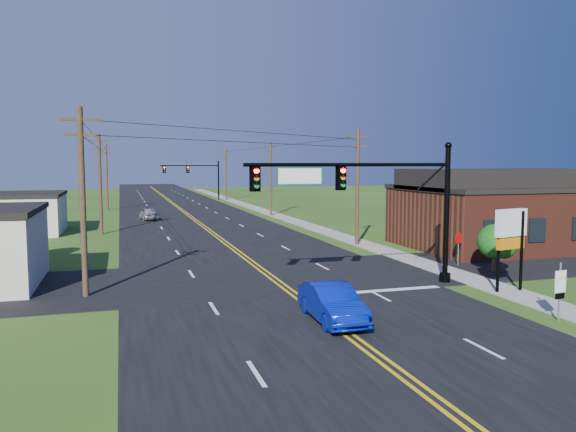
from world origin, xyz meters
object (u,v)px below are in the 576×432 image
object	(u,v)px
blue_car	(332,304)
signal_mast_far	(193,174)
route_sign	(560,287)
stop_sign	(459,242)
signal_mast_main	(370,195)

from	to	relation	value
blue_car	signal_mast_far	bearing A→B (deg)	88.11
blue_car	route_sign	xyz separation A→B (m)	(8.84, -2.51, 0.65)
stop_sign	blue_car	bearing A→B (deg)	-165.93
blue_car	stop_sign	size ratio (longest dim) A/B	2.16
signal_mast_main	signal_mast_far	world-z (taller)	same
signal_mast_far	stop_sign	world-z (taller)	signal_mast_far
signal_mast_far	blue_car	size ratio (longest dim) A/B	2.40
signal_mast_main	stop_sign	world-z (taller)	signal_mast_main
signal_mast_far	route_sign	xyz separation A→B (m)	(4.64, -79.88, -3.14)
signal_mast_main	signal_mast_far	size ratio (longest dim) A/B	1.03
signal_mast_main	route_sign	size ratio (longest dim) A/B	4.69
signal_mast_far	stop_sign	xyz separation A→B (m)	(7.83, -68.00, -3.02)
stop_sign	route_sign	bearing A→B (deg)	-128.90
blue_car	stop_sign	bearing A→B (deg)	39.15
route_sign	signal_mast_main	bearing A→B (deg)	113.34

